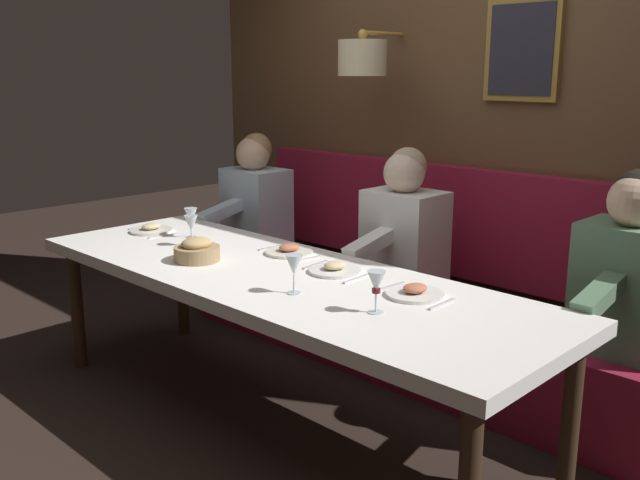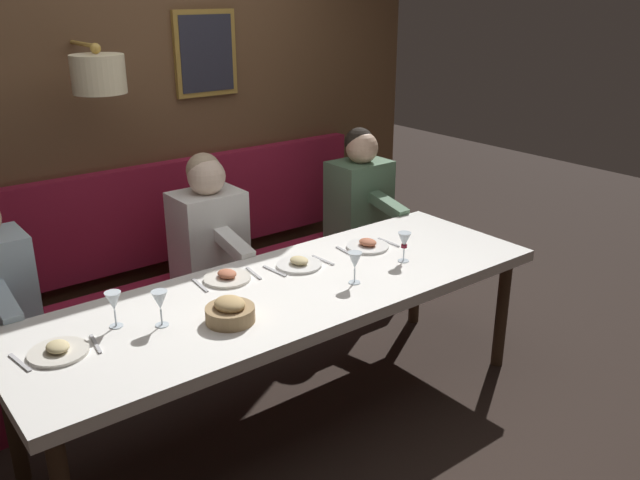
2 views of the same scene
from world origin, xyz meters
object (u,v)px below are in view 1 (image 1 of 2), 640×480
object	(u,v)px
diner_middle	(255,199)
bread_bowl	(197,251)
wine_glass_3	(376,283)
diner_nearest	(629,270)
diner_near	(404,227)
wine_glass_1	(191,224)
wine_glass_2	(191,217)
wine_glass_0	(294,266)
dining_table	(276,285)

from	to	relation	value
diner_middle	bread_bowl	xyz separation A→B (m)	(-1.02, -0.76, -0.03)
wine_glass_3	bread_bowl	xyz separation A→B (m)	(-0.03, 1.10, -0.07)
diner_nearest	diner_near	distance (m)	1.19
wine_glass_1	wine_glass_2	size ratio (longest dim) A/B	1.00
wine_glass_3	diner_middle	bearing A→B (deg)	61.98
diner_nearest	wine_glass_3	size ratio (longest dim) A/B	4.82
wine_glass_1	diner_middle	bearing A→B (deg)	30.34
diner_near	wine_glass_0	distance (m)	1.07
diner_middle	bread_bowl	size ratio (longest dim) A/B	3.60
dining_table	bread_bowl	distance (m)	0.45
diner_middle	wine_glass_2	bearing A→B (deg)	-155.38
dining_table	wine_glass_3	world-z (taller)	wine_glass_3
wine_glass_2	diner_near	bearing A→B (deg)	-49.52
dining_table	diner_middle	bearing A→B (deg)	53.14
dining_table	wine_glass_0	size ratio (longest dim) A/B	16.72
dining_table	wine_glass_2	world-z (taller)	wine_glass_2
diner_nearest	wine_glass_2	distance (m)	2.20
diner_near	wine_glass_3	size ratio (longest dim) A/B	4.82
dining_table	wine_glass_1	xyz separation A→B (m)	(0.02, 0.67, 0.18)
diner_nearest	diner_middle	xyz separation A→B (m)	(0.00, 2.41, 0.00)
diner_middle	wine_glass_3	bearing A→B (deg)	-118.02
wine_glass_2	wine_glass_3	bearing A→B (deg)	-98.98
diner_middle	wine_glass_2	world-z (taller)	diner_middle
diner_middle	wine_glass_0	xyz separation A→B (m)	(-1.04, -1.46, 0.04)
dining_table	wine_glass_1	bearing A→B (deg)	88.43
diner_near	diner_middle	distance (m)	1.22
wine_glass_1	bread_bowl	distance (m)	0.31
diner_middle	bread_bowl	bearing A→B (deg)	-143.15
diner_middle	wine_glass_2	distance (m)	0.83
wine_glass_2	wine_glass_3	size ratio (longest dim) A/B	1.00
wine_glass_0	diner_middle	bearing A→B (deg)	54.60
diner_nearest	bread_bowl	world-z (taller)	diner_nearest
wine_glass_2	bread_bowl	distance (m)	0.50
wine_glass_0	wine_glass_3	distance (m)	0.40
diner_near	diner_middle	world-z (taller)	same
diner_nearest	diner_near	size ratio (longest dim) A/B	1.00
wine_glass_3	wine_glass_2	bearing A→B (deg)	81.02
diner_middle	dining_table	bearing A→B (deg)	-126.86
wine_glass_0	wine_glass_1	world-z (taller)	same
wine_glass_0	wine_glass_3	size ratio (longest dim) A/B	1.00
dining_table	diner_nearest	xyz separation A→B (m)	(0.88, -1.23, 0.14)
wine_glass_2	diner_middle	bearing A→B (deg)	24.62
wine_glass_1	bread_bowl	world-z (taller)	wine_glass_1
diner_near	wine_glass_3	world-z (taller)	diner_near
diner_nearest	diner_middle	distance (m)	2.41
dining_table	diner_near	distance (m)	0.89
dining_table	diner_near	size ratio (longest dim) A/B	3.47
diner_near	bread_bowl	distance (m)	1.12
diner_middle	wine_glass_2	size ratio (longest dim) A/B	4.82
dining_table	wine_glass_2	xyz separation A→B (m)	(0.13, 0.83, 0.18)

